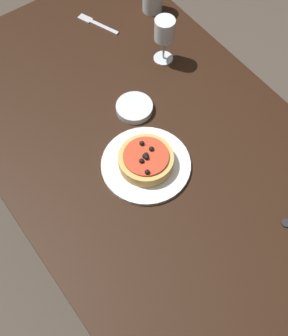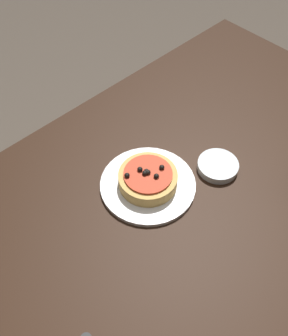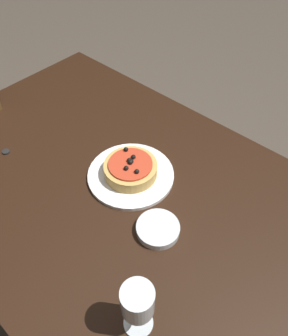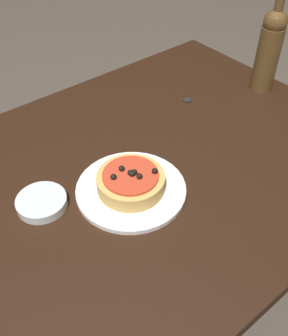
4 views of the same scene
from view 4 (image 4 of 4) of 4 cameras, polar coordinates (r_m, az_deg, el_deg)
ground_plane at (r=1.53m, az=-4.48°, el=-22.20°), size 14.00×14.00×0.00m
dining_table at (r=0.99m, az=-6.43°, el=-6.40°), size 1.49×0.87×0.72m
dinner_plate at (r=0.92m, az=-1.90°, el=-3.14°), size 0.26×0.26×0.01m
pizza at (r=0.90m, az=-1.93°, el=-1.92°), size 0.16×0.16×0.05m
wine_bottle at (r=1.27m, az=17.71°, el=16.16°), size 0.07×0.07×0.30m
side_bowl at (r=0.91m, az=-14.63°, el=-4.83°), size 0.11×0.11×0.02m
bottle_cap at (r=1.22m, az=6.27°, el=9.72°), size 0.02×0.02×0.01m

